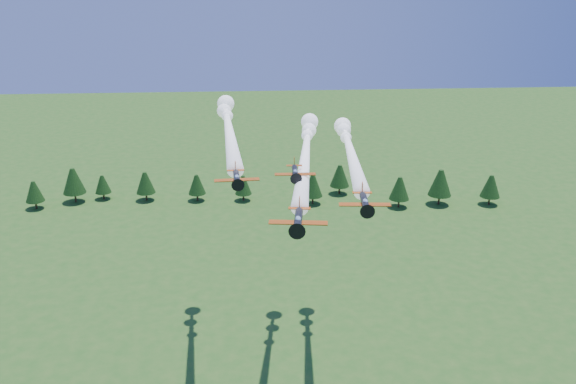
{
  "coord_description": "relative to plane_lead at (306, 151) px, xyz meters",
  "views": [
    {
      "loc": [
        -7.88,
        -88.89,
        77.18
      ],
      "look_at": [
        -1.93,
        0.0,
        44.37
      ],
      "focal_mm": 40.0,
      "sensor_mm": 36.0,
      "label": 1
    }
  ],
  "objects": [
    {
      "name": "plane_right",
      "position": [
        8.89,
        4.33,
        -0.79
      ],
      "size": [
        9.46,
        52.59,
        3.7
      ],
      "rotation": [
        0.0,
        0.0,
        -0.08
      ],
      "color": "black",
      "rests_on": "ground"
    },
    {
      "name": "plane_left",
      "position": [
        -14.32,
        5.84,
        3.52
      ],
      "size": [
        8.17,
        54.76,
        3.7
      ],
      "rotation": [
        0.0,
        0.0,
        0.06
      ],
      "color": "black",
      "rests_on": "ground"
    },
    {
      "name": "plane_slot",
      "position": [
        -3.27,
        -16.59,
        1.5
      ],
      "size": [
        6.61,
        7.2,
        2.33
      ],
      "rotation": [
        0.0,
        0.0,
        -0.03
      ],
      "color": "black",
      "rests_on": "ground"
    },
    {
      "name": "plane_lead",
      "position": [
        0.0,
        0.0,
        0.0
      ],
      "size": [
        12.71,
        60.03,
        3.7
      ],
      "rotation": [
        0.0,
        0.0,
        -0.12
      ],
      "color": "black",
      "rests_on": "ground"
    },
    {
      "name": "treeline",
      "position": [
        -4.11,
        85.94,
        -36.66
      ],
      "size": [
        154.58,
        20.28,
        11.96
      ],
      "color": "#382314",
      "rests_on": "ground"
    }
  ]
}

